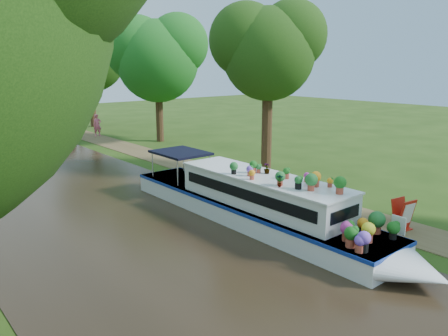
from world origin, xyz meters
TOP-DOWN VIEW (x-y plane):
  - ground at (0.00, 0.00)m, footprint 100.00×100.00m
  - canal_water at (-6.00, 0.00)m, footprint 10.00×100.00m
  - towpath at (1.20, 0.00)m, footprint 2.20×100.00m
  - plant_boat at (-2.25, -2.80)m, footprint 2.29×13.52m
  - tree_near_overhang at (3.79, 3.06)m, footprint 5.52×5.28m
  - tree_near_mid at (4.48, 15.08)m, footprint 6.90×6.60m
  - tree_near_far at (3.98, 26.09)m, footprint 7.59×7.26m
  - second_boat at (-1.75, 20.73)m, footprint 2.81×6.61m
  - sandwich_board at (1.26, -6.28)m, footprint 0.72×0.64m
  - pedestrian_pink at (1.79, 20.19)m, footprint 0.73×0.56m
  - pedestrian_dark at (1.33, 22.58)m, footprint 0.89×0.77m
  - verge_plant at (0.05, 4.89)m, footprint 0.43×0.38m

SIDE VIEW (x-z plane):
  - ground at x=0.00m, z-range 0.00..0.00m
  - canal_water at x=-6.00m, z-range 0.00..0.02m
  - towpath at x=1.20m, z-range 0.00..0.03m
  - verge_plant at x=0.05m, z-range 0.00..0.45m
  - second_boat at x=-1.75m, z-range -0.11..1.12m
  - sandwich_board at x=1.26m, z-range -0.02..1.08m
  - pedestrian_dark at x=1.33m, z-range 0.03..1.59m
  - plant_boat at x=-2.25m, z-range -0.29..1.99m
  - pedestrian_pink at x=1.79m, z-range 0.03..1.82m
  - tree_near_mid at x=4.48m, z-range 1.74..11.14m
  - tree_near_overhang at x=3.79m, z-range 2.11..11.10m
  - tree_near_far at x=3.98m, z-range 1.90..12.20m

